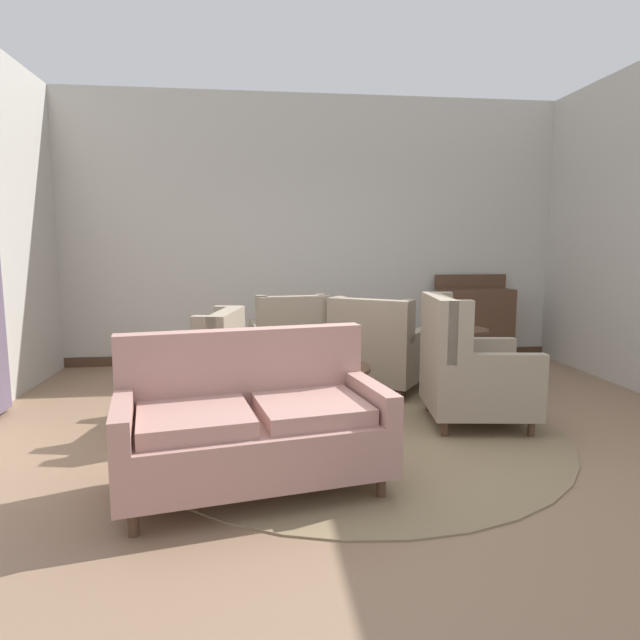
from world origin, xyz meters
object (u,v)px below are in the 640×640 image
at_px(coffee_table, 325,378).
at_px(side_table, 459,353).
at_px(sideboard, 474,321).
at_px(armchair_beside_settee, 289,347).
at_px(armchair_near_window, 378,352).
at_px(armchair_near_sideboard, 200,375).
at_px(armchair_far_left, 468,372).
at_px(porcelain_vase, 328,349).
at_px(settee, 252,424).

height_order(coffee_table, side_table, side_table).
relative_size(coffee_table, side_table, 1.17).
distance_m(side_table, sideboard, 1.60).
height_order(armchair_beside_settee, armchair_near_window, armchair_beside_settee).
relative_size(armchair_beside_settee, armchair_near_sideboard, 1.03).
height_order(coffee_table, armchair_far_left, armchair_far_left).
relative_size(armchair_far_left, side_table, 1.66).
bearing_deg(sideboard, side_table, -117.91).
xyz_separation_m(armchair_far_left, sideboard, (1.06, 2.41, 0.08)).
bearing_deg(sideboard, armchair_beside_settee, -158.28).
bearing_deg(coffee_table, armchair_near_sideboard, 176.77).
distance_m(porcelain_vase, side_table, 1.67).
bearing_deg(armchair_beside_settee, sideboard, -165.02).
bearing_deg(armchair_beside_settee, settee, 74.46).
relative_size(coffee_table, armchair_near_window, 0.67).
xyz_separation_m(armchair_beside_settee, sideboard, (2.48, 0.99, 0.10)).
bearing_deg(armchair_near_window, armchair_far_left, 150.05).
distance_m(coffee_table, side_table, 1.68).
bearing_deg(armchair_near_sideboard, armchair_far_left, 93.44).
bearing_deg(armchair_far_left, side_table, -9.77).
bearing_deg(armchair_beside_settee, armchair_near_sideboard, 47.17).
distance_m(armchair_near_sideboard, armchair_far_left, 2.27).
distance_m(coffee_table, porcelain_vase, 0.25).
height_order(porcelain_vase, armchair_near_sideboard, armchair_near_sideboard).
height_order(armchair_far_left, sideboard, sideboard).
relative_size(coffee_table, armchair_beside_settee, 0.77).
distance_m(armchair_beside_settee, armchair_far_left, 2.01).
distance_m(armchair_near_sideboard, armchair_near_window, 1.89).
distance_m(porcelain_vase, armchair_far_left, 1.19).
relative_size(armchair_near_window, armchair_far_left, 1.06).
xyz_separation_m(settee, sideboard, (2.86, 3.41, 0.12)).
distance_m(armchair_beside_settee, armchair_near_sideboard, 1.40).
bearing_deg(sideboard, coffee_table, -135.77).
bearing_deg(armchair_near_window, side_table, -151.43).
distance_m(porcelain_vase, sideboard, 3.10).
distance_m(porcelain_vase, settee, 1.41).
distance_m(armchair_beside_settee, armchair_near_window, 0.96).
relative_size(settee, armchair_far_left, 1.58).
height_order(armchair_beside_settee, sideboard, sideboard).
bearing_deg(settee, side_table, 32.82).
bearing_deg(porcelain_vase, sideboard, 44.51).
relative_size(armchair_beside_settee, armchair_near_window, 0.87).
bearing_deg(coffee_table, settee, -116.60).
relative_size(coffee_table, armchair_far_left, 0.71).
distance_m(armchair_near_window, side_table, 0.84).
relative_size(coffee_table, settee, 0.45).
xyz_separation_m(armchair_near_sideboard, sideboard, (3.30, 2.12, 0.11)).
xyz_separation_m(coffee_table, armchair_near_window, (0.65, 0.85, 0.04)).
distance_m(settee, armchair_near_window, 2.44).
height_order(armchair_near_sideboard, side_table, armchair_near_sideboard).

